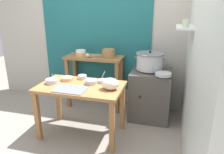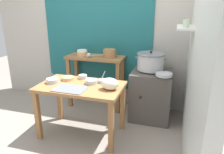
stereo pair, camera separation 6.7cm
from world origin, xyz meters
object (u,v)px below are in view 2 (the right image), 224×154
prep_bowl_0 (68,78)px  prep_bowl_2 (103,81)px  prep_bowl_4 (83,77)px  plastic_bag (110,84)px  prep_table (81,93)px  serving_tray (70,89)px  steamer_pot (151,61)px  stove_block (151,94)px  bowl_stack_enamel (82,53)px  ladle (89,55)px  prep_bowl_1 (91,81)px  prep_bowl_3 (53,80)px  clay_pot (110,53)px  back_shelf_table (96,69)px  wide_pan (164,75)px

prep_bowl_0 → prep_bowl_2: (0.50, 0.04, -0.00)m
prep_bowl_4 → plastic_bag: bearing=-30.0°
prep_table → prep_bowl_2: bearing=35.3°
serving_tray → prep_bowl_2: 0.47m
steamer_pot → stove_block: bearing=-26.6°
bowl_stack_enamel → prep_bowl_2: size_ratio=1.24×
ladle → steamer_pot: bearing=-0.3°
prep_table → prep_bowl_1: bearing=38.2°
prep_bowl_2 → bowl_stack_enamel: bearing=131.2°
prep_bowl_2 → plastic_bag: bearing=-52.7°
prep_table → bowl_stack_enamel: 0.99m
prep_bowl_3 → prep_bowl_2: bearing=17.5°
stove_block → plastic_bag: bearing=-118.8°
steamer_pot → prep_bowl_0: 1.24m
clay_pot → prep_bowl_3: clay_pot is taller
prep_bowl_1 → prep_bowl_4: size_ratio=1.29×
plastic_bag → prep_bowl_3: (-0.80, 0.01, -0.04)m
back_shelf_table → wide_pan: (1.14, -0.36, 0.12)m
back_shelf_table → serving_tray: size_ratio=2.40×
steamer_pot → prep_bowl_4: 1.03m
prep_bowl_0 → prep_bowl_1: bearing=-7.0°
back_shelf_table → prep_bowl_3: back_shelf_table is taller
stove_block → prep_bowl_2: 0.90m
prep_table → clay_pot: clay_pot is taller
plastic_bag → wide_pan: size_ratio=0.96×
serving_tray → prep_bowl_3: size_ratio=2.42×
steamer_pot → prep_bowl_4: steamer_pot is taller
stove_block → serving_tray: 1.33m
serving_tray → prep_bowl_4: size_ratio=3.31×
steamer_pot → prep_bowl_0: bearing=-149.0°
clay_pot → prep_bowl_2: size_ratio=1.42×
clay_pot → ladle: size_ratio=0.87×
steamer_pot → prep_bowl_2: 0.82m
back_shelf_table → bowl_stack_enamel: (-0.23, -0.02, 0.27)m
clay_pot → plastic_bag: clay_pot is taller
plastic_bag → prep_bowl_4: bearing=150.0°
prep_bowl_3 → serving_tray: bearing=-23.5°
prep_bowl_0 → steamer_pot: bearing=31.0°
stove_block → prep_bowl_3: prep_bowl_3 is taller
prep_bowl_1 → prep_bowl_3: size_ratio=0.95×
ladle → prep_bowl_3: size_ratio=1.51×
stove_block → ladle: (-1.03, 0.03, 0.55)m
prep_bowl_3 → prep_bowl_4: 0.42m
prep_bowl_1 → wide_pan: bearing=25.2°
plastic_bag → prep_bowl_4: size_ratio=1.82×
clay_pot → ladle: clay_pot is taller
steamer_pot → wide_pan: steamer_pot is taller
back_shelf_table → prep_bowl_4: bearing=-85.7°
ladle → prep_bowl_0: size_ratio=1.48×
bowl_stack_enamel → wide_pan: 1.42m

